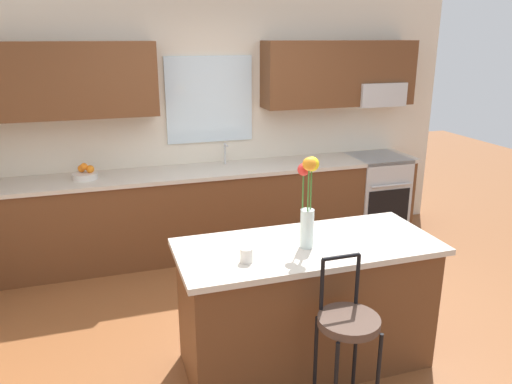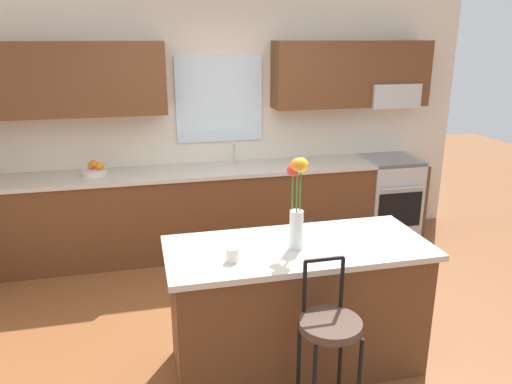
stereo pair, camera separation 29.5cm
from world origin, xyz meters
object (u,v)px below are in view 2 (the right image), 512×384
object	(u,v)px
bar_stool_near	(329,332)
kitchen_island	(297,306)
oven_range	(387,197)
mug_ceramic	(232,255)
flower_vase	(297,200)
fruit_bowl_oranges	(95,171)

from	to	relation	value
bar_stool_near	kitchen_island	bearing A→B (deg)	90.00
oven_range	bar_stool_near	size ratio (longest dim) A/B	0.88
bar_stool_near	oven_range	bearing A→B (deg)	56.39
bar_stool_near	mug_ceramic	distance (m)	0.73
bar_stool_near	flower_vase	distance (m)	0.83
bar_stool_near	fruit_bowl_oranges	world-z (taller)	fruit_bowl_oranges
oven_range	mug_ceramic	xyz separation A→B (m)	(-2.26, -2.23, 0.51)
oven_range	mug_ceramic	bearing A→B (deg)	-135.35
flower_vase	fruit_bowl_oranges	world-z (taller)	flower_vase
mug_ceramic	bar_stool_near	bearing A→B (deg)	-43.95
kitchen_island	bar_stool_near	world-z (taller)	bar_stool_near
bar_stool_near	flower_vase	xyz separation A→B (m)	(-0.03, 0.55, 0.62)
flower_vase	mug_ceramic	distance (m)	0.54
fruit_bowl_oranges	oven_range	bearing A→B (deg)	-0.50
oven_range	mug_ceramic	size ratio (longest dim) A/B	10.22
oven_range	fruit_bowl_oranges	distance (m)	3.25
oven_range	kitchen_island	size ratio (longest dim) A/B	0.52
kitchen_island	mug_ceramic	world-z (taller)	mug_ceramic
kitchen_island	bar_stool_near	distance (m)	0.62
fruit_bowl_oranges	kitchen_island	bearing A→B (deg)	-56.05
bar_stool_near	fruit_bowl_oranges	xyz separation A→B (m)	(-1.43, 2.71, 0.33)
flower_vase	fruit_bowl_oranges	xyz separation A→B (m)	(-1.40, 2.16, -0.28)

